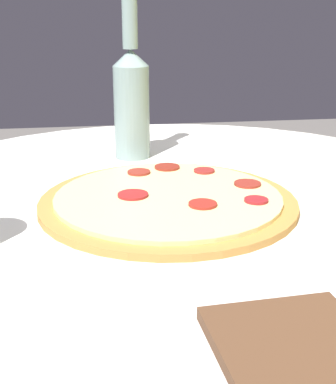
# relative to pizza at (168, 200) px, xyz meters

# --- Properties ---
(table) EXTENTS (1.00, 1.00, 0.74)m
(table) POSITION_rel_pizza_xyz_m (-0.05, 0.02, -0.17)
(table) COLOR silver
(table) RESTS_ON ground_plane
(pizza) EXTENTS (0.36, 0.36, 0.02)m
(pizza) POSITION_rel_pizza_xyz_m (0.00, 0.00, 0.00)
(pizza) COLOR #B77F3D
(pizza) RESTS_ON table
(beer_bottle) EXTENTS (0.06, 0.06, 0.29)m
(beer_bottle) POSITION_rel_pizza_xyz_m (-0.27, -0.03, 0.10)
(beer_bottle) COLOR gray
(beer_bottle) RESTS_ON table
(pizza_paddle) EXTENTS (0.25, 0.14, 0.02)m
(pizza_paddle) POSITION_rel_pizza_xyz_m (0.38, 0.05, -0.00)
(pizza_paddle) COLOR brown
(pizza_paddle) RESTS_ON table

